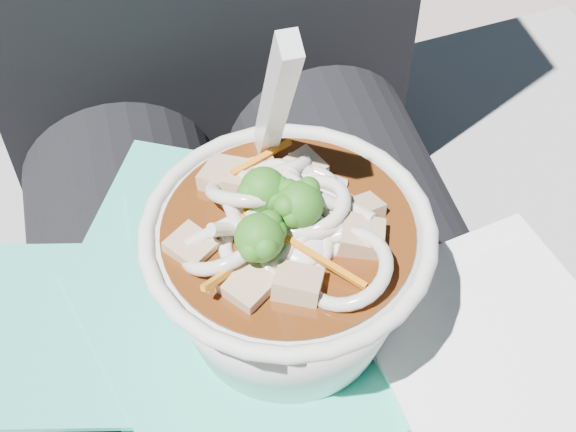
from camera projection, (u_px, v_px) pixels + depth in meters
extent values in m
cube|color=gray|center=(253.00, 395.00, 0.88)|extent=(1.05, 0.60, 0.43)
cylinder|color=black|center=(164.00, 414.00, 0.55)|extent=(0.16, 0.48, 0.16)
cylinder|color=black|center=(405.00, 356.00, 0.58)|extent=(0.16, 0.48, 0.16)
cube|color=#2CB798|center=(233.00, 360.00, 0.48)|extent=(0.15, 0.17, 0.00)
cube|color=#2CB798|center=(274.00, 330.00, 0.49)|extent=(0.19, 0.21, 0.00)
cube|color=#2CB798|center=(283.00, 333.00, 0.49)|extent=(0.21, 0.21, 0.00)
cube|color=#2CB798|center=(188.00, 227.00, 0.54)|extent=(0.17, 0.18, 0.00)
cube|color=#2CB798|center=(302.00, 371.00, 0.47)|extent=(0.15, 0.18, 0.00)
cube|color=#2CB798|center=(268.00, 261.00, 0.52)|extent=(0.18, 0.16, 0.00)
cube|color=#2CB798|center=(233.00, 312.00, 0.49)|extent=(0.17, 0.17, 0.00)
cube|color=#2CB798|center=(79.00, 330.00, 0.48)|extent=(0.18, 0.16, 0.00)
cube|color=#2CB798|center=(276.00, 322.00, 0.48)|extent=(0.25, 0.24, 0.00)
cube|color=white|center=(490.00, 336.00, 0.47)|extent=(0.16, 0.16, 0.00)
cube|color=white|center=(488.00, 348.00, 0.46)|extent=(0.13, 0.13, 0.00)
torus|color=silver|center=(288.00, 231.00, 0.42)|extent=(0.16, 0.16, 0.01)
cylinder|color=#441E09|center=(288.00, 234.00, 0.42)|extent=(0.13, 0.13, 0.01)
torus|color=silver|center=(253.00, 189.00, 0.42)|extent=(0.06, 0.05, 0.04)
torus|color=silver|center=(320.00, 188.00, 0.42)|extent=(0.04, 0.05, 0.05)
torus|color=silver|center=(301.00, 255.00, 0.40)|extent=(0.07, 0.07, 0.03)
torus|color=silver|center=(223.00, 246.00, 0.40)|extent=(0.06, 0.06, 0.03)
torus|color=silver|center=(267.00, 192.00, 0.42)|extent=(0.05, 0.06, 0.03)
torus|color=silver|center=(286.00, 211.00, 0.42)|extent=(0.04, 0.04, 0.03)
torus|color=silver|center=(306.00, 205.00, 0.41)|extent=(0.06, 0.06, 0.01)
torus|color=silver|center=(294.00, 227.00, 0.42)|extent=(0.06, 0.05, 0.03)
torus|color=silver|center=(306.00, 205.00, 0.43)|extent=(0.04, 0.05, 0.04)
torus|color=silver|center=(284.00, 227.00, 0.41)|extent=(0.05, 0.06, 0.05)
torus|color=silver|center=(286.00, 245.00, 0.40)|extent=(0.05, 0.05, 0.03)
torus|color=silver|center=(272.00, 167.00, 0.44)|extent=(0.06, 0.05, 0.04)
torus|color=silver|center=(258.00, 241.00, 0.40)|extent=(0.06, 0.06, 0.02)
torus|color=silver|center=(308.00, 232.00, 0.41)|extent=(0.06, 0.05, 0.03)
torus|color=silver|center=(345.00, 268.00, 0.39)|extent=(0.07, 0.07, 0.03)
torus|color=silver|center=(313.00, 205.00, 0.41)|extent=(0.06, 0.06, 0.02)
cylinder|color=silver|center=(343.00, 204.00, 0.42)|extent=(0.03, 0.04, 0.01)
cylinder|color=silver|center=(235.00, 229.00, 0.41)|extent=(0.03, 0.02, 0.03)
cylinder|color=silver|center=(320.00, 176.00, 0.43)|extent=(0.03, 0.02, 0.02)
cylinder|color=silver|center=(241.00, 233.00, 0.41)|extent=(0.01, 0.03, 0.03)
cylinder|color=silver|center=(215.00, 231.00, 0.41)|extent=(0.03, 0.01, 0.01)
cylinder|color=silver|center=(267.00, 234.00, 0.40)|extent=(0.02, 0.03, 0.02)
cylinder|color=silver|center=(277.00, 192.00, 0.42)|extent=(0.04, 0.01, 0.01)
cylinder|color=#88AD53|center=(299.00, 220.00, 0.41)|extent=(0.01, 0.01, 0.01)
sphere|color=#1A5914|center=(299.00, 205.00, 0.40)|extent=(0.02, 0.02, 0.02)
sphere|color=#1A5914|center=(286.00, 206.00, 0.39)|extent=(0.01, 0.01, 0.01)
sphere|color=#1A5914|center=(291.00, 216.00, 0.40)|extent=(0.01, 0.01, 0.01)
sphere|color=#1A5914|center=(288.00, 191.00, 0.40)|extent=(0.01, 0.01, 0.01)
sphere|color=#1A5914|center=(308.00, 188.00, 0.40)|extent=(0.01, 0.01, 0.01)
cylinder|color=#88AD53|center=(264.00, 206.00, 0.42)|extent=(0.01, 0.01, 0.01)
sphere|color=#1A5914|center=(263.00, 190.00, 0.41)|extent=(0.02, 0.02, 0.02)
sphere|color=#1A5914|center=(280.00, 188.00, 0.41)|extent=(0.01, 0.01, 0.01)
sphere|color=#1A5914|center=(249.00, 193.00, 0.40)|extent=(0.01, 0.01, 0.01)
sphere|color=#1A5914|center=(273.00, 199.00, 0.40)|extent=(0.01, 0.01, 0.01)
sphere|color=#1A5914|center=(273.00, 199.00, 0.40)|extent=(0.01, 0.01, 0.01)
cylinder|color=#88AD53|center=(260.00, 252.00, 0.40)|extent=(0.01, 0.01, 0.01)
sphere|color=#1A5914|center=(259.00, 238.00, 0.39)|extent=(0.02, 0.02, 0.02)
sphere|color=#1A5914|center=(275.00, 231.00, 0.39)|extent=(0.01, 0.01, 0.01)
sphere|color=#1A5914|center=(270.00, 222.00, 0.39)|extent=(0.01, 0.01, 0.01)
sphere|color=#1A5914|center=(265.00, 247.00, 0.38)|extent=(0.01, 0.01, 0.01)
sphere|color=#1A5914|center=(252.00, 250.00, 0.38)|extent=(0.01, 0.01, 0.01)
cube|color=orange|center=(296.00, 242.00, 0.40)|extent=(0.04, 0.04, 0.01)
cube|color=orange|center=(230.00, 271.00, 0.39)|extent=(0.03, 0.03, 0.02)
cube|color=orange|center=(342.00, 220.00, 0.41)|extent=(0.04, 0.02, 0.00)
cube|color=orange|center=(280.00, 203.00, 0.42)|extent=(0.01, 0.04, 0.01)
cube|color=orange|center=(321.00, 259.00, 0.39)|extent=(0.04, 0.04, 0.01)
cube|color=orange|center=(262.00, 157.00, 0.43)|extent=(0.04, 0.02, 0.01)
cube|color=orange|center=(246.00, 215.00, 0.41)|extent=(0.02, 0.05, 0.01)
cube|color=#A77F5E|center=(362.00, 212.00, 0.42)|extent=(0.02, 0.02, 0.02)
cube|color=#A77F5E|center=(305.00, 170.00, 0.44)|extent=(0.02, 0.03, 0.01)
cube|color=#A77F5E|center=(261.00, 173.00, 0.44)|extent=(0.02, 0.02, 0.01)
cube|color=#A77F5E|center=(228.00, 179.00, 0.43)|extent=(0.04, 0.04, 0.02)
cube|color=#A77F5E|center=(191.00, 249.00, 0.41)|extent=(0.03, 0.03, 0.01)
cube|color=#A77F5E|center=(247.00, 288.00, 0.39)|extent=(0.03, 0.03, 0.01)
cube|color=#A77F5E|center=(298.00, 285.00, 0.39)|extent=(0.03, 0.03, 0.02)
cube|color=#A77F5E|center=(361.00, 238.00, 0.41)|extent=(0.03, 0.03, 0.02)
ellipsoid|color=silver|center=(298.00, 237.00, 0.41)|extent=(0.03, 0.04, 0.01)
cube|color=silver|center=(275.00, 104.00, 0.39)|extent=(0.01, 0.07, 0.12)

